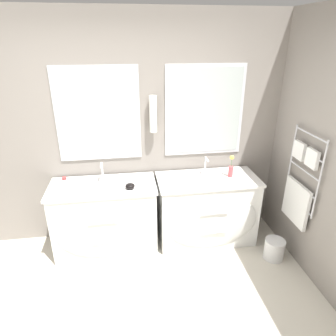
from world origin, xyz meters
TOP-DOWN VIEW (x-y plane):
  - wall_back at (0.02, 1.71)m, footprint 5.27×0.16m
  - wall_right at (1.87, 0.76)m, footprint 0.13×3.52m
  - vanity_left at (-0.26, 1.34)m, footprint 1.17×0.62m
  - vanity_right at (0.93, 1.34)m, footprint 1.17×0.62m
  - faucet_left at (-0.26, 1.51)m, footprint 0.17×0.13m
  - faucet_right at (0.93, 1.51)m, footprint 0.17×0.13m
  - toiletry_bottle at (-0.63, 1.29)m, footprint 0.07×0.07m
  - amenity_bowl at (0.04, 1.25)m, footprint 0.10×0.10m
  - flower_vase at (1.20, 1.39)m, footprint 0.06×0.06m
  - soap_dish at (0.75, 1.26)m, footprint 0.10×0.07m
  - waste_bin at (1.60, 0.89)m, footprint 0.22×0.22m

SIDE VIEW (x-z plane):
  - waste_bin at x=1.60m, z-range 0.01..0.24m
  - vanity_left at x=-0.26m, z-range 0.01..0.83m
  - vanity_right at x=0.93m, z-range 0.01..0.83m
  - soap_dish at x=0.75m, z-range 0.81..0.86m
  - amenity_bowl at x=0.04m, z-range 0.82..0.88m
  - toiletry_bottle at x=-0.63m, z-range 0.81..0.98m
  - faucet_left at x=-0.26m, z-range 0.82..1.03m
  - faucet_right at x=0.93m, z-range 0.82..1.03m
  - flower_vase at x=1.20m, z-range 0.79..1.06m
  - wall_right at x=1.87m, z-range -0.01..2.59m
  - wall_back at x=0.02m, z-range 0.01..2.61m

